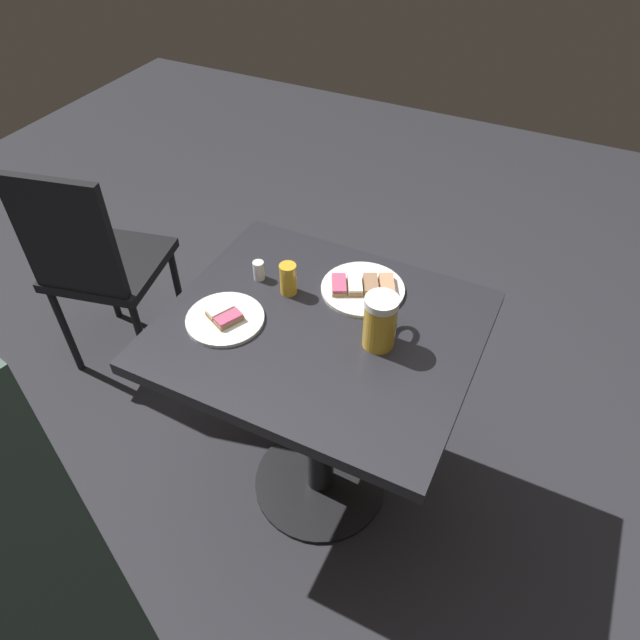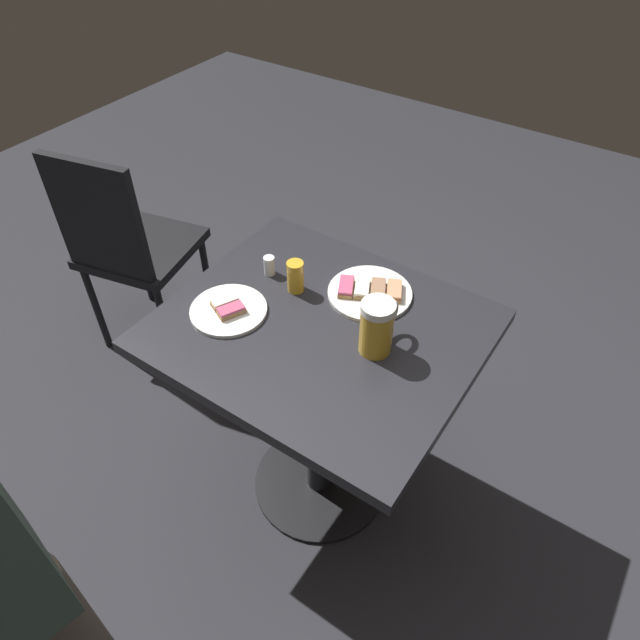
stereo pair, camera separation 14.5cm
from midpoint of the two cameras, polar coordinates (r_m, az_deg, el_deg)
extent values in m
plane|color=#28282D|center=(2.05, -2.10, -15.73)|extent=(6.00, 6.00, 0.00)
cylinder|color=black|center=(2.04, -2.11, -15.62)|extent=(0.44, 0.44, 0.01)
cylinder|color=black|center=(1.74, -2.41, -9.51)|extent=(0.09, 0.09, 0.71)
cube|color=#232328|center=(1.48, -2.81, -1.20)|extent=(0.78, 0.67, 0.04)
cylinder|color=white|center=(1.56, 1.58, 2.96)|extent=(0.23, 0.23, 0.01)
cube|color=#9E7547|center=(1.55, -0.78, 3.26)|extent=(0.07, 0.09, 0.01)
cube|color=#BC4C70|center=(1.55, -0.79, 3.54)|extent=(0.07, 0.08, 0.01)
cube|color=#9E7547|center=(1.55, 0.80, 3.27)|extent=(0.07, 0.09, 0.01)
cube|color=white|center=(1.55, 0.80, 3.55)|extent=(0.07, 0.08, 0.01)
cube|color=#9E7547|center=(1.55, 2.37, 3.27)|extent=(0.07, 0.09, 0.01)
cube|color=#997051|center=(1.55, 2.38, 3.56)|extent=(0.07, 0.08, 0.01)
cube|color=#9E7547|center=(1.56, 3.95, 3.28)|extent=(0.07, 0.09, 0.01)
cube|color=#EA8E66|center=(1.55, 3.96, 3.56)|extent=(0.07, 0.08, 0.01)
cylinder|color=white|center=(1.51, -12.04, -0.03)|extent=(0.20, 0.20, 0.01)
cube|color=#9E7547|center=(1.48, -11.72, -0.14)|extent=(0.06, 0.08, 0.01)
cube|color=#BC4C70|center=(1.48, -11.77, 0.14)|extent=(0.06, 0.07, 0.01)
cube|color=#9E7547|center=(1.51, -12.47, 0.68)|extent=(0.06, 0.08, 0.01)
cube|color=white|center=(1.51, -12.53, 0.96)|extent=(0.06, 0.07, 0.01)
cylinder|color=gold|center=(1.38, 2.91, -0.62)|extent=(0.08, 0.08, 0.12)
cylinder|color=white|center=(1.33, 3.02, 1.62)|extent=(0.08, 0.08, 0.02)
torus|color=silver|center=(1.41, 3.86, 0.86)|extent=(0.02, 0.08, 0.08)
cylinder|color=gold|center=(1.54, -5.85, 3.91)|extent=(0.05, 0.05, 0.09)
cylinder|color=silver|center=(1.60, -8.63, 4.73)|extent=(0.03, 0.03, 0.06)
cylinder|color=black|center=(2.47, -15.39, 2.74)|extent=(0.03, 0.03, 0.42)
cylinder|color=black|center=(2.62, -21.66, 3.71)|extent=(0.03, 0.03, 0.42)
cylinder|color=black|center=(2.27, -18.72, -2.42)|extent=(0.03, 0.03, 0.42)
cylinder|color=black|center=(2.44, -25.25, -1.05)|extent=(0.03, 0.03, 0.42)
cube|color=black|center=(2.30, -21.66, 5.04)|extent=(0.45, 0.45, 0.04)
cube|color=black|center=(2.07, -25.58, 7.17)|extent=(0.34, 0.10, 0.43)
camera|label=1|loc=(0.07, -92.87, -2.72)|focal=32.59mm
camera|label=2|loc=(0.07, 87.13, 2.72)|focal=32.59mm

